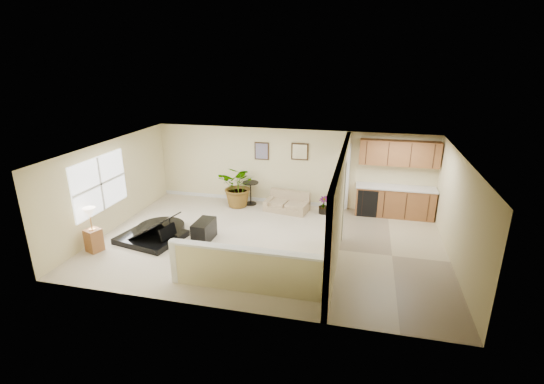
% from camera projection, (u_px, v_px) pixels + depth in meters
% --- Properties ---
extents(floor, '(9.00, 9.00, 0.00)m').
position_uv_depth(floor, '(268.00, 243.00, 10.39)').
color(floor, '#BFAD94').
rests_on(floor, ground).
extents(back_wall, '(9.00, 0.04, 2.50)m').
position_uv_depth(back_wall, '(290.00, 167.00, 12.74)').
color(back_wall, beige).
rests_on(back_wall, floor).
extents(front_wall, '(9.00, 0.04, 2.50)m').
position_uv_depth(front_wall, '(229.00, 252.00, 7.23)').
color(front_wall, beige).
rests_on(front_wall, floor).
extents(left_wall, '(0.04, 6.00, 2.50)m').
position_uv_depth(left_wall, '(112.00, 185.00, 10.97)').
color(left_wall, beige).
rests_on(left_wall, floor).
extents(right_wall, '(0.04, 6.00, 2.50)m').
position_uv_depth(right_wall, '(459.00, 214.00, 9.00)').
color(right_wall, beige).
rests_on(right_wall, floor).
extents(ceiling, '(9.00, 6.00, 0.04)m').
position_uv_depth(ceiling, '(268.00, 150.00, 9.58)').
color(ceiling, silver).
rests_on(ceiling, back_wall).
extents(kitchen_vinyl, '(2.70, 6.00, 0.01)m').
position_uv_depth(kitchen_vinyl, '(392.00, 256.00, 9.70)').
color(kitchen_vinyl, tan).
rests_on(kitchen_vinyl, floor).
extents(interior_partition, '(0.18, 5.99, 2.50)m').
position_uv_depth(interior_partition, '(340.00, 202.00, 9.83)').
color(interior_partition, beige).
rests_on(interior_partition, floor).
extents(pony_half_wall, '(3.42, 0.22, 1.00)m').
position_uv_depth(pony_half_wall, '(245.00, 269.00, 8.09)').
color(pony_half_wall, beige).
rests_on(pony_half_wall, floor).
extents(left_window, '(0.05, 2.15, 1.45)m').
position_uv_depth(left_window, '(100.00, 184.00, 10.44)').
color(left_window, white).
rests_on(left_window, left_wall).
extents(wall_art_left, '(0.48, 0.04, 0.58)m').
position_uv_depth(wall_art_left, '(262.00, 151.00, 12.76)').
color(wall_art_left, '#322112').
rests_on(wall_art_left, back_wall).
extents(wall_mirror, '(0.55, 0.04, 0.55)m').
position_uv_depth(wall_mirror, '(300.00, 152.00, 12.47)').
color(wall_mirror, '#322112').
rests_on(wall_mirror, back_wall).
extents(kitchen_cabinets, '(2.36, 0.65, 2.33)m').
position_uv_depth(kitchen_cabinets, '(392.00, 188.00, 11.92)').
color(kitchen_cabinets, '#965E31').
rests_on(kitchen_cabinets, floor).
extents(piano, '(2.01, 2.04, 1.46)m').
position_uv_depth(piano, '(151.00, 217.00, 10.49)').
color(piano, black).
rests_on(piano, floor).
extents(piano_bench, '(0.42, 0.82, 0.54)m').
position_uv_depth(piano_bench, '(204.00, 231.00, 10.45)').
color(piano_bench, black).
rests_on(piano_bench, floor).
extents(loveseat, '(1.47, 0.98, 0.77)m').
position_uv_depth(loveseat, '(287.00, 202.00, 12.50)').
color(loveseat, tan).
rests_on(loveseat, floor).
extents(accent_table, '(0.53, 0.53, 0.77)m').
position_uv_depth(accent_table, '(251.00, 190.00, 12.94)').
color(accent_table, black).
rests_on(accent_table, floor).
extents(palm_plant, '(1.43, 1.29, 1.40)m').
position_uv_depth(palm_plant, '(239.00, 186.00, 12.70)').
color(palm_plant, black).
rests_on(palm_plant, floor).
extents(small_plant, '(0.36, 0.36, 0.55)m').
position_uv_depth(small_plant, '(323.00, 206.00, 12.26)').
color(small_plant, black).
rests_on(small_plant, floor).
extents(lamp_stand, '(0.44, 0.44, 1.16)m').
position_uv_depth(lamp_stand, '(93.00, 233.00, 9.80)').
color(lamp_stand, '#965E31').
rests_on(lamp_stand, floor).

